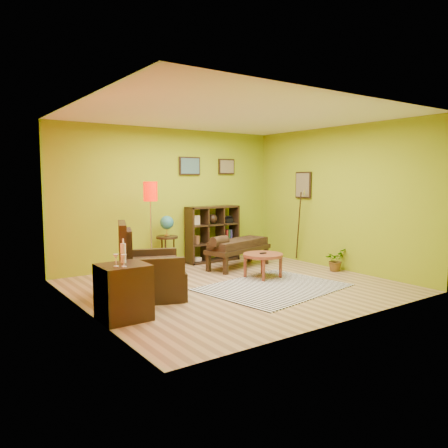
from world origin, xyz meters
TOP-DOWN VIEW (x-y plane):
  - ground at (0.00, 0.00)m, footprint 5.00×5.00m
  - room_shell at (-0.09, 0.01)m, footprint 5.04×4.54m
  - zebra_rug at (0.44, -0.45)m, footprint 2.46×2.05m
  - coffee_table at (0.77, 0.20)m, footprint 0.72×0.72m
  - armchair at (-1.50, 0.22)m, footprint 1.21×1.19m
  - side_cabinet at (-2.20, -0.57)m, footprint 0.60×0.55m
  - floor_lamp at (-0.79, 1.53)m, footprint 0.26×0.26m
  - globe_table at (-0.26, 1.92)m, footprint 0.43×0.43m
  - cube_shelf at (0.91, 2.03)m, footprint 1.20×0.35m
  - bench at (0.91, 1.17)m, footprint 1.59×0.91m
  - potted_plant at (2.30, -0.15)m, footprint 0.51×0.54m

SIDE VIEW (x-z plane):
  - ground at x=0.00m, z-range 0.00..0.00m
  - zebra_rug at x=0.44m, z-range 0.00..0.01m
  - potted_plant at x=2.30m, z-range 0.00..0.33m
  - armchair at x=-1.50m, z-range -0.23..0.92m
  - side_cabinet at x=-2.20m, z-range -0.15..0.87m
  - coffee_table at x=0.77m, z-range 0.15..0.61m
  - bench at x=0.91m, z-range 0.10..0.80m
  - cube_shelf at x=0.91m, z-range 0.00..1.20m
  - globe_table at x=-0.26m, z-range 0.27..1.33m
  - floor_lamp at x=-0.79m, z-range 0.54..2.27m
  - room_shell at x=-0.09m, z-range 0.39..3.21m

